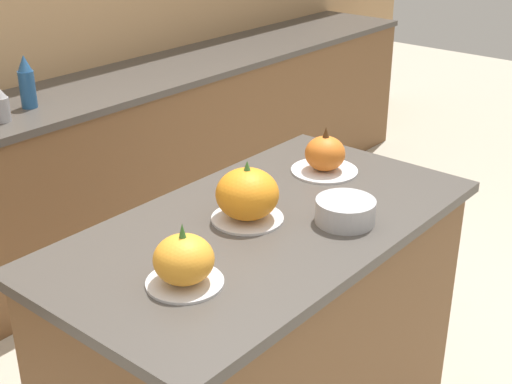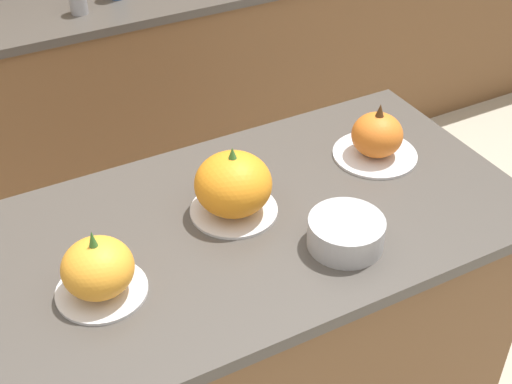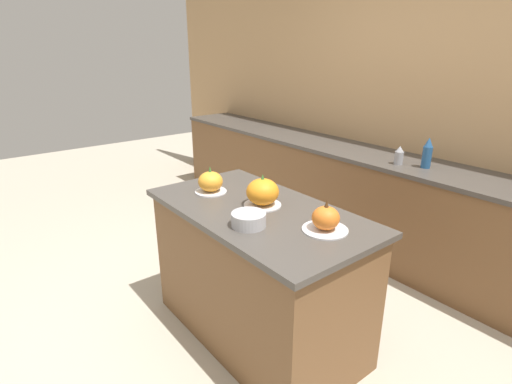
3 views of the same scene
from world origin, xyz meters
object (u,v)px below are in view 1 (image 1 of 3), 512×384
at_px(pumpkin_cake_left, 184,261).
at_px(bottle_tall, 27,83).
at_px(pumpkin_cake_center, 247,195).
at_px(mixing_bowl, 345,211).
at_px(pumpkin_cake_right, 325,156).
at_px(bottle_short, 1,105).

bearing_deg(pumpkin_cake_left, bottle_tall, 69.37).
height_order(pumpkin_cake_center, mixing_bowl, pumpkin_cake_center).
xyz_separation_m(pumpkin_cake_left, pumpkin_cake_right, (0.85, 0.15, -0.01)).
distance_m(bottle_tall, bottle_short, 0.21).
height_order(pumpkin_cake_left, bottle_tall, bottle_tall).
bearing_deg(bottle_tall, pumpkin_cake_right, -79.58).
bearing_deg(bottle_tall, pumpkin_cake_center, -97.98).
height_order(bottle_tall, mixing_bowl, bottle_tall).
relative_size(pumpkin_cake_center, pumpkin_cake_right, 0.94).
bearing_deg(bottle_short, pumpkin_cake_left, -105.25).
bearing_deg(bottle_tall, bottle_short, -156.44).
bearing_deg(pumpkin_cake_center, pumpkin_cake_right, 4.51).
distance_m(pumpkin_cake_center, bottle_short, 1.38).
xyz_separation_m(bottle_short, mixing_bowl, (0.16, -1.62, -0.05)).
xyz_separation_m(pumpkin_cake_left, mixing_bowl, (0.57, -0.12, -0.03)).
xyz_separation_m(pumpkin_cake_right, bottle_tall, (-0.26, 1.42, 0.07)).
distance_m(pumpkin_cake_right, bottle_tall, 1.45).
bearing_deg(pumpkin_cake_center, bottle_short, 89.22).
bearing_deg(pumpkin_cake_left, pumpkin_cake_right, 10.23).
bearing_deg(mixing_bowl, pumpkin_cake_right, 43.95).
relative_size(pumpkin_cake_right, mixing_bowl, 1.30).
bearing_deg(bottle_short, pumpkin_cake_center, -90.78).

